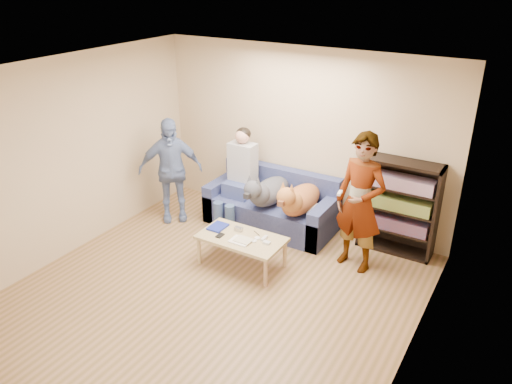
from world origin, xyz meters
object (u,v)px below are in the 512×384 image
Objects in this scene: person_seated at (239,173)px; bookshelf at (400,205)px; person_standing_left at (170,170)px; coffee_table at (241,240)px; sofa at (272,208)px; dog_gray at (267,192)px; camera_silver at (239,229)px; notebook_blue at (218,227)px; dog_tan at (298,200)px; person_standing_right at (360,203)px.

person_seated is 2.33m from bookshelf.
coffee_table is at bearing -60.95° from person_standing_left.
dog_gray is at bearing -82.61° from sofa.
person_standing_left is at bearing -165.47° from bookshelf.
person_standing_left reaches higher than camera_silver.
person_standing_left reaches higher than sofa.
person_seated is 0.55m from dog_gray.
coffee_table is (1.61, -0.59, -0.43)m from person_standing_left.
person_standing_left reaches higher than coffee_table.
dog_gray reaches higher than camera_silver.
dog_tan is (0.73, 0.90, 0.21)m from notebook_blue.
sofa is 1.63× the size of dog_tan.
sofa is at bearing 14.27° from person_seated.
notebook_blue is (1.21, -0.54, -0.37)m from person_standing_left.
bookshelf reaches higher than sofa.
dog_tan is at bearing -2.18° from dog_gray.
person_seated reaches higher than camera_silver.
person_standing_left is 1.50m from dog_gray.
person_standing_right is at bearing 22.95° from notebook_blue.
sofa is 1.52× the size of dog_gray.
dog_tan is (0.45, 0.83, 0.19)m from camera_silver.
person_standing_right is 1.59m from camera_silver.
person_standing_left is 1.03m from person_seated.
person_standing_right is at bearing -37.62° from person_standing_left.
dog_gray is (-1.44, 0.22, -0.27)m from person_standing_right.
coffee_table is at bearing -7.13° from notebook_blue.
coffee_table is (0.70, -1.06, -0.40)m from person_seated.
person_seated is 1.13× the size of bookshelf.
notebook_blue is 0.22× the size of dog_tan.
bookshelf is (1.72, 1.30, 0.23)m from camera_silver.
person_standing_left is 1.60m from camera_silver.
coffee_table is (0.12, -0.12, -0.07)m from camera_silver.
coffee_table is at bearing -137.43° from person_standing_right.
person_standing_left is 3.32m from bookshelf.
person_standing_left is (-2.88, -0.17, -0.10)m from person_standing_right.
dog_tan is at bearing -23.58° from sofa.
bookshelf is at bearing 37.08° from camera_silver.
camera_silver is at bearing -118.16° from dog_tan.
dog_tan is (-0.94, 0.20, -0.26)m from person_standing_right.
camera_silver is 0.06× the size of sofa.
dog_gray is (0.53, -0.09, -0.14)m from person_seated.
coffee_table is at bearing -45.00° from camera_silver.
sofa is 0.71m from person_seated.
dog_gray is (-0.06, 0.85, 0.19)m from camera_silver.
camera_silver is at bearing -58.31° from person_standing_left.
bookshelf is at bearing 34.41° from notebook_blue.
notebook_blue is 0.41m from coffee_table.
person_seated is 1.26× the size of dog_tan.
sofa is 1.46× the size of bookshelf.
person_seated is at bearing -165.73° from sofa.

